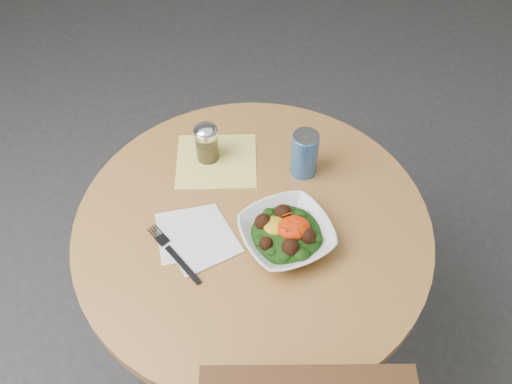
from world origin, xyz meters
TOP-DOWN VIEW (x-y plane):
  - ground at (0.00, 0.00)m, footprint 6.00×6.00m
  - table at (0.00, 0.00)m, footprint 0.90×0.90m
  - cloth_napkin at (-0.04, 0.23)m, footprint 0.26×0.25m
  - paper_napkins at (-0.15, -0.00)m, footprint 0.20×0.21m
  - salad_bowl at (0.07, -0.07)m, footprint 0.25×0.25m
  - fork at (-0.21, -0.03)m, footprint 0.10×0.20m
  - spice_shaker at (-0.06, 0.25)m, footprint 0.06×0.06m
  - beverage_can at (0.18, 0.14)m, footprint 0.07×0.07m

SIDE VIEW (x-z plane):
  - ground at x=0.00m, z-range 0.00..0.00m
  - table at x=0.00m, z-range 0.18..0.93m
  - cloth_napkin at x=-0.04m, z-range 0.75..0.75m
  - paper_napkins at x=-0.15m, z-range 0.75..0.75m
  - fork at x=-0.21m, z-range 0.75..0.76m
  - salad_bowl at x=0.07m, z-range 0.74..0.82m
  - spice_shaker at x=-0.06m, z-range 0.75..0.87m
  - beverage_can at x=0.18m, z-range 0.75..0.89m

